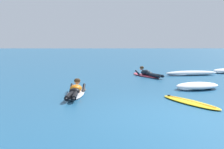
% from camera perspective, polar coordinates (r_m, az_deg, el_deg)
% --- Properties ---
extents(ground_plane, '(120.00, 120.00, 0.00)m').
position_cam_1_polar(ground_plane, '(16.25, 5.61, 0.77)').
color(ground_plane, '#235B84').
extents(surfer_near, '(0.56, 2.49, 0.53)m').
position_cam_1_polar(surfer_near, '(8.86, -7.83, -3.51)').
color(surfer_near, silver).
rests_on(surfer_near, ground).
extents(surfer_far, '(1.49, 2.44, 0.53)m').
position_cam_1_polar(surfer_far, '(13.66, 7.49, 0.14)').
color(surfer_far, '#E54C66').
rests_on(surfer_far, ground).
extents(drifting_surfboard, '(1.47, 2.11, 0.16)m').
position_cam_1_polar(drifting_surfboard, '(7.97, 16.23, -5.66)').
color(drifting_surfboard, yellow).
rests_on(drifting_surfboard, ground).
extents(whitewater_mid_left, '(2.86, 0.92, 0.25)m').
position_cam_1_polar(whitewater_mid_left, '(14.61, 16.66, 0.28)').
color(whitewater_mid_left, white).
rests_on(whitewater_mid_left, ground).
extents(whitewater_mid_right, '(1.87, 1.33, 0.26)m').
position_cam_1_polar(whitewater_mid_right, '(10.38, 17.79, -2.35)').
color(whitewater_mid_right, white).
rests_on(whitewater_mid_right, ground).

